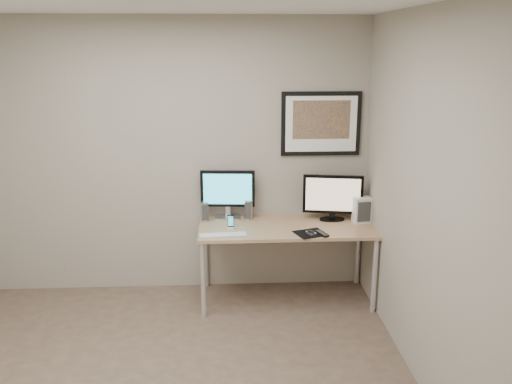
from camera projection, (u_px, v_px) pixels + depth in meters
The scene contains 13 objects.
room at pixel (161, 147), 3.81m from camera, with size 3.60×3.60×3.60m.
desk at pixel (286, 233), 4.99m from camera, with size 1.60×0.70×0.73m.
framed_art at pixel (321, 124), 5.07m from camera, with size 0.75×0.04×0.60m.
monitor_large at pixel (228, 192), 5.12m from camera, with size 0.51×0.18×0.47m.
monitor_tv at pixel (333, 196), 5.07m from camera, with size 0.56×0.17×0.44m.
speaker_left at pixel (205, 212), 5.09m from camera, with size 0.07×0.07×0.18m, color #B6B6BB.
speaker_right at pixel (249, 210), 5.14m from camera, with size 0.08×0.08×0.19m, color #B6B6BB.
phone_dock at pixel (231, 222), 4.88m from camera, with size 0.06×0.06×0.13m, color black.
keyboard at pixel (223, 235), 4.71m from camera, with size 0.42×0.11×0.01m, color silver.
mousepad at pixel (311, 233), 4.77m from camera, with size 0.26×0.23×0.00m, color black.
mouse at pixel (311, 232), 4.74m from camera, with size 0.05×0.09×0.03m, color black.
remote at pixel (322, 233), 4.74m from camera, with size 0.04×0.17×0.02m, color black.
fan_unit at pixel (362, 210), 5.04m from camera, with size 0.16×0.11×0.24m, color silver.
Camera 1 is at (0.46, -3.34, 2.34)m, focal length 38.00 mm.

